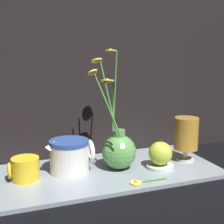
# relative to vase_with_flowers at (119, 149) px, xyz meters

# --- Properties ---
(ground_plane) EXTENTS (6.00, 6.00, 0.00)m
(ground_plane) POSITION_rel_vase_with_flowers_xyz_m (-0.03, -0.00, -0.08)
(ground_plane) COLOR black
(shelf) EXTENTS (0.71, 0.33, 0.01)m
(shelf) POSITION_rel_vase_with_flowers_xyz_m (-0.03, -0.00, -0.07)
(shelf) COLOR gray
(shelf) RESTS_ON ground_plane
(backdrop_wall) EXTENTS (1.21, 0.02, 1.10)m
(backdrop_wall) POSITION_rel_vase_with_flowers_xyz_m (-0.03, 0.18, 0.47)
(backdrop_wall) COLOR black
(backdrop_wall) RESTS_ON ground_plane
(vase_with_flowers) EXTENTS (0.18, 0.14, 0.39)m
(vase_with_flowers) POSITION_rel_vase_with_flowers_xyz_m (0.00, 0.00, 0.00)
(vase_with_flowers) COLOR #59994C
(vase_with_flowers) RESTS_ON shelf
(yellow_mug) EXTENTS (0.09, 0.08, 0.07)m
(yellow_mug) POSITION_rel_vase_with_flowers_xyz_m (-0.30, 0.01, -0.03)
(yellow_mug) COLOR yellow
(yellow_mug) RESTS_ON shelf
(ceramic_pitcher) EXTENTS (0.15, 0.13, 0.12)m
(ceramic_pitcher) POSITION_rel_vase_with_flowers_xyz_m (-0.16, 0.02, -0.01)
(ceramic_pitcher) COLOR white
(ceramic_pitcher) RESTS_ON shelf
(tea_glass) EXTENTS (0.08, 0.08, 0.15)m
(tea_glass) POSITION_rel_vase_with_flowers_xyz_m (0.25, -0.01, 0.03)
(tea_glass) COLOR silver
(tea_glass) RESTS_ON shelf
(saucer_plate) EXTENTS (0.09, 0.09, 0.01)m
(saucer_plate) POSITION_rel_vase_with_flowers_xyz_m (0.13, -0.04, -0.06)
(saucer_plate) COLOR silver
(saucer_plate) RESTS_ON shelf
(orange_fruit) EXTENTS (0.08, 0.08, 0.09)m
(orange_fruit) POSITION_rel_vase_with_flowers_xyz_m (0.13, -0.04, -0.02)
(orange_fruit) COLOR #B7C638
(orange_fruit) RESTS_ON saucer_plate
(loose_daisy) EXTENTS (0.12, 0.04, 0.01)m
(loose_daisy) POSITION_rel_vase_with_flowers_xyz_m (0.02, -0.13, -0.06)
(loose_daisy) COLOR #3D7A33
(loose_daisy) RESTS_ON shelf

